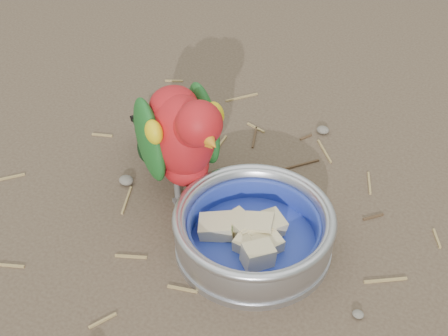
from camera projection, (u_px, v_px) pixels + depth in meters
The scene contains 6 objects.
ground at pixel (243, 286), 0.78m from camera, with size 60.00×60.00×0.00m, color brown.
food_bowl at pixel (253, 244), 0.82m from camera, with size 0.21×0.21×0.02m, color #B2B2BA.
bowl_wall at pixel (254, 228), 0.80m from camera, with size 0.21×0.21×0.04m, color #B2B2BA, non-canonical shape.
fruit_wedges at pixel (254, 232), 0.81m from camera, with size 0.12×0.12×0.03m, color beige, non-canonical shape.
lory_parrot at pixel (182, 145), 0.85m from camera, with size 0.11×0.23×0.19m, color #B21519, non-canonical shape.
ground_debris at pixel (270, 264), 0.80m from camera, with size 0.90×0.80×0.01m, color #A1844E, non-canonical shape.
Camera 1 is at (0.21, -0.46, 0.61)m, focal length 50.00 mm.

